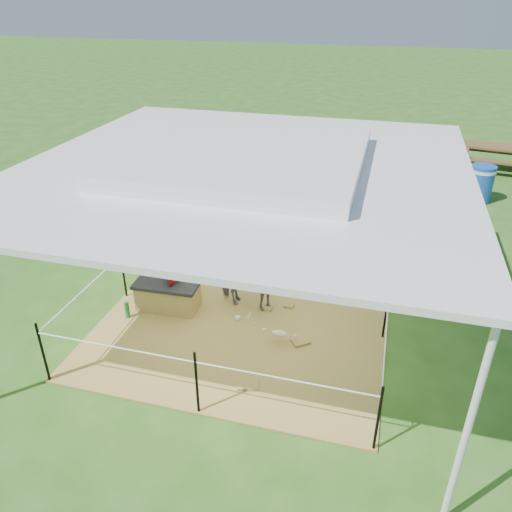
% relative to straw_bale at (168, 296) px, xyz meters
% --- Properties ---
extents(ground, '(90.00, 90.00, 0.00)m').
position_rel_straw_bale_xyz_m(ground, '(1.36, 0.14, -0.26)').
color(ground, '#2D5919').
rests_on(ground, ground).
extents(hay_patch, '(4.60, 4.60, 0.03)m').
position_rel_straw_bale_xyz_m(hay_patch, '(1.36, 0.14, -0.24)').
color(hay_patch, brown).
rests_on(hay_patch, ground).
extents(canopy_tent, '(6.30, 6.30, 2.90)m').
position_rel_straw_bale_xyz_m(canopy_tent, '(1.36, 0.14, 2.44)').
color(canopy_tent, silver).
rests_on(canopy_tent, ground).
extents(rope_fence, '(4.54, 4.54, 1.00)m').
position_rel_straw_bale_xyz_m(rope_fence, '(1.36, 0.14, 0.39)').
color(rope_fence, black).
rests_on(rope_fence, ground).
extents(straw_bale, '(1.04, 0.56, 0.45)m').
position_rel_straw_bale_xyz_m(straw_bale, '(0.00, 0.00, 0.00)').
color(straw_bale, olive).
rests_on(straw_bale, hay_patch).
extents(dark_cloth, '(1.11, 0.62, 0.06)m').
position_rel_straw_bale_xyz_m(dark_cloth, '(0.00, 0.00, 0.26)').
color(dark_cloth, black).
rests_on(dark_cloth, straw_bale).
extents(woman, '(0.31, 0.46, 1.22)m').
position_rel_straw_bale_xyz_m(woman, '(0.10, 0.00, 0.84)').
color(woman, '#B61911').
rests_on(woman, straw_bale).
extents(green_bottle, '(0.08, 0.08, 0.28)m').
position_rel_straw_bale_xyz_m(green_bottle, '(-0.55, -0.45, -0.09)').
color(green_bottle, '#19742B').
rests_on(green_bottle, hay_patch).
extents(pony, '(1.14, 0.58, 0.94)m').
position_rel_straw_bale_xyz_m(pony, '(1.35, 0.34, 0.24)').
color(pony, '#45464A').
rests_on(pony, hay_patch).
extents(pink_hat, '(0.29, 0.29, 0.14)m').
position_rel_straw_bale_xyz_m(pink_hat, '(1.35, 0.34, 0.78)').
color(pink_hat, pink).
rests_on(pink_hat, pony).
extents(foal, '(0.80, 0.47, 0.44)m').
position_rel_straw_bale_xyz_m(foal, '(2.06, -0.47, -0.01)').
color(foal, beige).
rests_on(foal, hay_patch).
extents(trash_barrel, '(0.71, 0.71, 0.95)m').
position_rel_straw_bale_xyz_m(trash_barrel, '(5.70, 6.68, 0.22)').
color(trash_barrel, '#164CA8').
rests_on(trash_barrel, ground).
extents(picnic_table_near, '(2.22, 1.94, 0.77)m').
position_rel_straw_bale_xyz_m(picnic_table_near, '(2.82, 8.52, 0.13)').
color(picnic_table_near, '#51321B').
rests_on(picnic_table_near, ground).
extents(picnic_table_far, '(2.01, 1.57, 0.77)m').
position_rel_straw_bale_xyz_m(picnic_table_far, '(6.35, 9.40, 0.13)').
color(picnic_table_far, '#52391C').
rests_on(picnic_table_far, ground).
extents(distant_person, '(0.73, 0.66, 1.23)m').
position_rel_straw_bale_xyz_m(distant_person, '(3.18, 7.26, 0.36)').
color(distant_person, '#3381C1').
rests_on(distant_person, ground).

